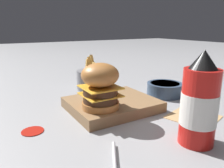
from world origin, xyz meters
TOP-DOWN VIEW (x-y plane):
  - ground_plane at (0.00, 0.00)m, footprint 6.00×6.00m
  - serving_board at (-0.03, 0.04)m, footprint 0.26×0.21m
  - burger at (0.03, 0.08)m, footprint 0.10×0.10m
  - ketchup_bottle at (-0.09, 0.31)m, footprint 0.08×0.08m
  - fries_basket at (-0.07, -0.20)m, footprint 0.11×0.11m
  - side_bowl at (-0.27, 0.02)m, footprint 0.13×0.13m
  - ketchup_puddle at (0.21, 0.07)m, footprint 0.05×0.05m
  - parchment_square at (-0.20, 0.21)m, footprint 0.16×0.16m

SIDE VIEW (x-z plane):
  - ground_plane at x=0.00m, z-range 0.00..0.00m
  - parchment_square at x=-0.20m, z-range 0.00..0.00m
  - ketchup_puddle at x=0.21m, z-range 0.00..0.00m
  - serving_board at x=-0.03m, z-range 0.00..0.03m
  - side_bowl at x=-0.27m, z-range 0.00..0.05m
  - fries_basket at x=-0.07m, z-range -0.03..0.11m
  - ketchup_bottle at x=-0.09m, z-range -0.01..0.19m
  - burger at x=0.03m, z-range 0.03..0.16m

